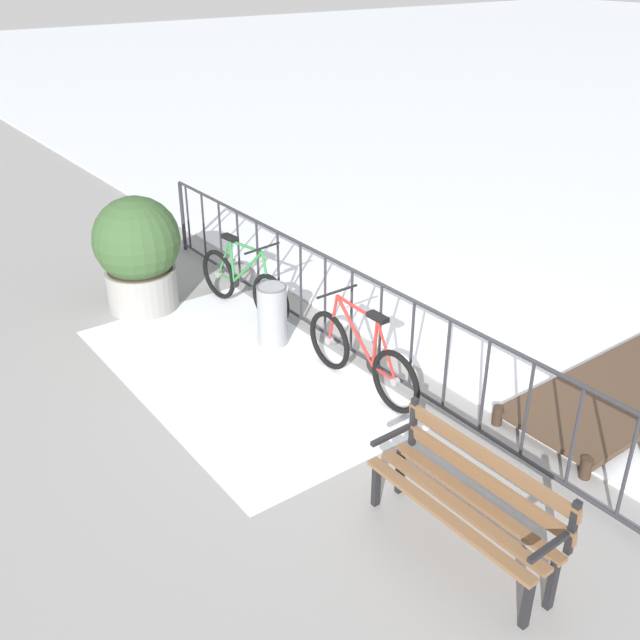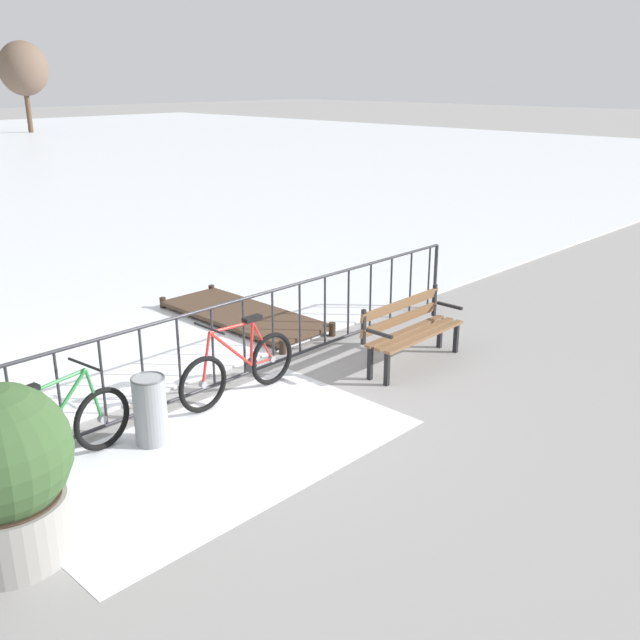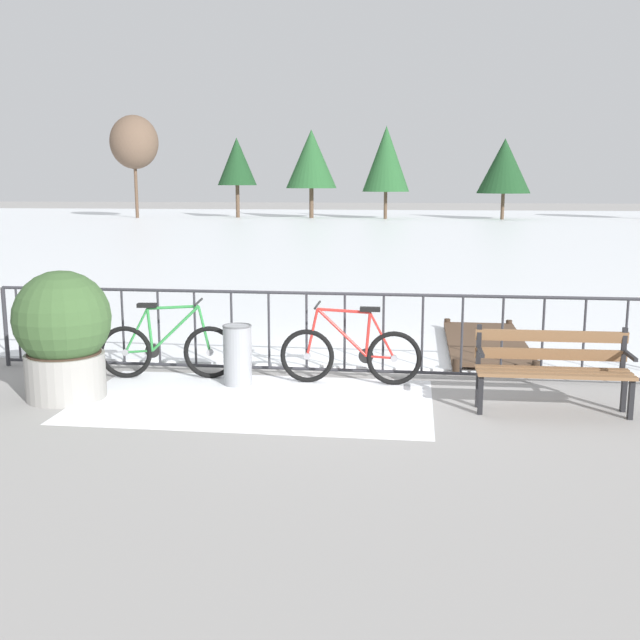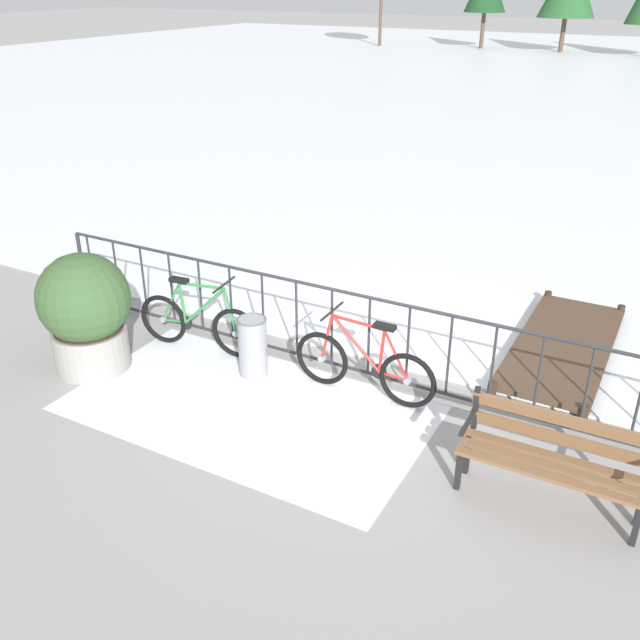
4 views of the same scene
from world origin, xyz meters
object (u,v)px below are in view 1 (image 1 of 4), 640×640
planter_with_shrub (138,252)px  bicycle_second (243,284)px  trash_bin (272,314)px  bicycle_near_railing (361,357)px  park_bench (469,494)px

planter_with_shrub → bicycle_second: bearing=48.3°
bicycle_second → trash_bin: (0.93, -0.18, 0.00)m
bicycle_second → bicycle_near_railing: bearing=0.6°
park_bench → planter_with_shrub: planter_with_shrub is taller
park_bench → planter_with_shrub: (-5.36, -0.20, 0.24)m
park_bench → bicycle_second: bearing=170.2°
bicycle_near_railing → bicycle_second: bearing=-179.4°
bicycle_second → park_bench: bearing=-9.8°
planter_with_shrub → park_bench: bearing=2.1°
bicycle_near_railing → planter_with_shrub: bearing=-162.4°
bicycle_near_railing → planter_with_shrub: size_ratio=1.18×
bicycle_near_railing → bicycle_second: (-2.28, -0.02, 0.00)m
park_bench → trash_bin: size_ratio=2.19×
trash_bin → planter_with_shrub: bearing=-156.2°
park_bench → planter_with_shrub: bearing=-177.9°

